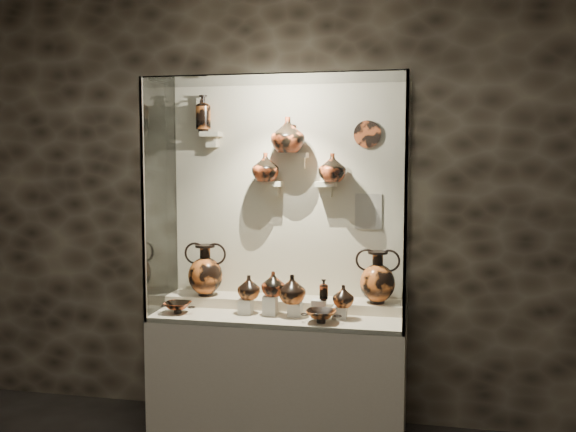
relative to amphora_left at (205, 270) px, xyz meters
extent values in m
cube|color=black|center=(0.57, 0.18, 0.52)|extent=(5.00, 0.02, 3.20)
cube|color=beige|center=(0.57, -0.14, -0.68)|extent=(1.70, 0.60, 0.80)
cube|color=beige|center=(0.57, -0.14, -0.27)|extent=(1.68, 0.58, 0.03)
cube|color=beige|center=(0.57, 0.04, -0.23)|extent=(1.70, 0.25, 0.10)
cube|color=beige|center=(0.57, 0.18, 0.52)|extent=(1.70, 0.03, 1.60)
cube|color=white|center=(0.57, -0.43, 0.52)|extent=(1.70, 0.01, 1.60)
cube|color=white|center=(-0.28, -0.14, 0.52)|extent=(0.01, 0.60, 1.60)
cube|color=white|center=(1.42, -0.14, 0.52)|extent=(0.01, 0.60, 1.60)
cube|color=white|center=(0.57, -0.14, 1.31)|extent=(1.70, 0.60, 0.01)
cube|color=gray|center=(-0.27, -0.43, 0.52)|extent=(0.02, 0.02, 1.60)
cube|color=gray|center=(1.41, -0.43, 0.52)|extent=(0.02, 0.02, 1.60)
cube|color=silver|center=(0.35, -0.19, -0.20)|extent=(0.09, 0.09, 0.10)
cube|color=silver|center=(0.52, -0.19, -0.19)|extent=(0.09, 0.09, 0.13)
cube|color=silver|center=(0.69, -0.19, -0.21)|extent=(0.09, 0.09, 0.09)
cube|color=silver|center=(0.85, -0.19, -0.19)|extent=(0.09, 0.09, 0.12)
cube|color=silver|center=(0.99, -0.19, -0.21)|extent=(0.09, 0.09, 0.08)
cube|color=beige|center=(0.02, 0.10, 0.97)|extent=(0.14, 0.12, 0.04)
cube|color=beige|center=(0.47, 0.10, 0.62)|extent=(0.14, 0.12, 0.04)
cube|color=beige|center=(0.67, 0.10, 0.82)|extent=(0.10, 0.12, 0.04)
cube|color=beige|center=(0.85, 0.10, 0.62)|extent=(0.14, 0.12, 0.04)
imported|color=#C05D24|center=(0.37, -0.18, -0.07)|extent=(0.18, 0.18, 0.16)
imported|color=#AC421E|center=(0.54, -0.19, -0.04)|extent=(0.18, 0.18, 0.17)
imported|color=#C05D24|center=(0.67, -0.20, -0.07)|extent=(0.23, 0.23, 0.19)
imported|color=#C05D24|center=(1.01, -0.20, -0.10)|extent=(0.14, 0.14, 0.15)
imported|color=#AC421E|center=(0.43, 0.06, 0.73)|extent=(0.24, 0.24, 0.20)
imported|color=#AC421E|center=(0.59, 0.04, 0.96)|extent=(0.30, 0.30, 0.24)
imported|color=#AC421E|center=(0.90, 0.06, 0.73)|extent=(0.25, 0.25, 0.20)
cylinder|color=#B84E24|center=(1.13, 0.15, 0.96)|extent=(0.19, 0.02, 0.19)
cube|color=beige|center=(1.14, 0.16, 0.43)|extent=(0.19, 0.01, 0.25)
camera|label=1|loc=(1.51, -4.30, 0.80)|focal=40.00mm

